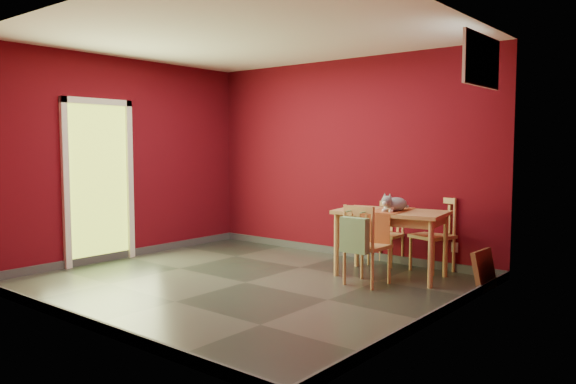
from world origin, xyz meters
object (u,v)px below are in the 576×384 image
Objects in this scene: tote_bag at (354,235)px; chair_near at (365,244)px; picture_frame at (484,270)px; chair_far_right at (435,233)px; cat at (395,202)px; chair_far_left at (387,233)px; dining_table at (391,219)px.

chair_near is at bearing 89.37° from tote_bag.
chair_far_right is at bearing 146.23° from picture_frame.
cat is at bearing 82.42° from tote_bag.
tote_bag is 0.78m from cat.
chair_near is 0.25m from tote_bag.
picture_frame is (1.00, 0.10, -0.67)m from cat.
chair_far_right is 0.80m from cat.
chair_near is (-0.29, -1.14, -0.01)m from chair_far_right.
tote_bag is at bearing -75.33° from chair_far_left.
chair_far_left reaches higher than picture_frame.
tote_bag reaches higher than chair_far_left.
dining_table is 1.66× the size of chair_far_left.
chair_far_right is (0.27, 0.60, -0.22)m from dining_table.
chair_far_left is 1.80× the size of tote_bag.
chair_near is 1.99× the size of tote_bag.
dining_table is 1.17m from picture_frame.
cat reaches higher than picture_frame.
chair_far_right is 1.99× the size of cat.
dining_table is 3.00× the size of tote_bag.
tote_bag is at bearing -102.16° from chair_far_right.
chair_far_right reaches higher than chair_far_left.
chair_near is 1.27m from picture_frame.
picture_frame is (1.45, -0.52, -0.20)m from chair_far_left.
chair_near is (0.35, -1.12, 0.04)m from chair_far_left.
dining_table is 0.69m from chair_far_right.
tote_bag is at bearing -90.63° from chair_near.
dining_table is at bearing 130.93° from cat.
chair_near is (-0.02, -0.54, -0.23)m from dining_table.
chair_near is at bearing -72.57° from chair_far_left.
cat reaches higher than chair_near.
tote_bag is (-0.29, -1.36, 0.12)m from chair_far_right.
chair_far_right is 2.09× the size of picture_frame.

